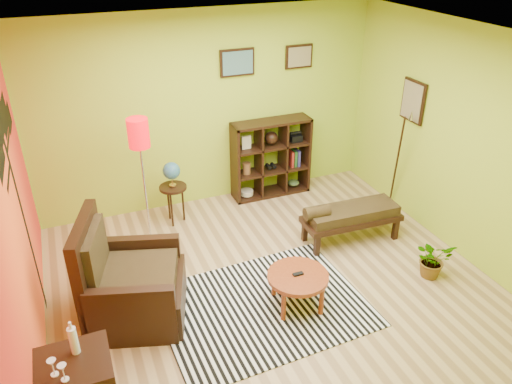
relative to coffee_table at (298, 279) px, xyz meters
name	(u,v)px	position (x,y,z in m)	size (l,w,h in m)	color
ground	(269,282)	(-0.13, 0.47, -0.35)	(5.00, 5.00, 0.00)	tan
room_shell	(262,142)	(-0.22, 0.48, 1.45)	(5.04, 4.54, 2.82)	#A1BE2B
zebra_rug	(263,306)	(-0.36, 0.10, -0.35)	(2.21, 1.67, 0.01)	white
coffee_table	(298,279)	(0.00, 0.00, 0.00)	(0.67, 0.67, 0.43)	maroon
armchair	(129,288)	(-1.72, 0.52, 0.01)	(1.22, 1.21, 1.19)	black
floor_lamp	(140,145)	(-1.26, 1.80, 1.06)	(0.26, 0.26, 1.75)	silver
globe_table	(172,178)	(-0.82, 2.22, 0.34)	(0.38, 0.38, 0.92)	black
cube_shelf	(272,158)	(0.78, 2.50, 0.25)	(1.20, 0.35, 1.20)	black
bench	(349,215)	(1.19, 0.90, 0.03)	(1.34, 0.52, 0.61)	black
potted_plant	(432,262)	(1.73, -0.13, -0.17)	(0.43, 0.48, 0.37)	#26661E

